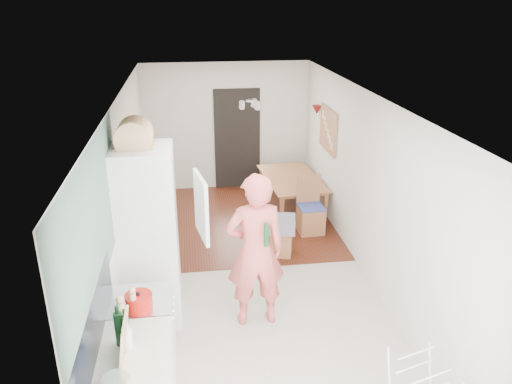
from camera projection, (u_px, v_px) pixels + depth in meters
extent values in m
cube|color=#BAAFA2|center=(250.00, 276.00, 6.98)|extent=(3.20, 7.00, 0.01)
cube|color=#582216|center=(236.00, 220.00, 8.68)|extent=(3.20, 3.30, 0.01)
cube|color=slate|center=(94.00, 223.00, 4.25)|extent=(0.02, 3.00, 1.30)
cube|color=black|center=(95.00, 331.00, 4.00)|extent=(0.02, 1.90, 0.50)
cube|color=black|center=(237.00, 139.00, 9.84)|extent=(0.90, 0.04, 2.00)
cube|color=white|center=(134.00, 354.00, 4.14)|extent=(0.62, 0.92, 0.06)
cube|color=white|center=(144.00, 340.00, 4.99)|extent=(0.60, 0.60, 0.88)
cube|color=silver|center=(140.00, 301.00, 4.82)|extent=(0.60, 0.60, 0.04)
cube|color=white|center=(148.00, 238.00, 5.70)|extent=(0.66, 0.66, 2.15)
cube|color=white|center=(201.00, 207.00, 5.33)|extent=(0.14, 0.56, 0.70)
cube|color=white|center=(173.00, 198.00, 5.57)|extent=(0.02, 0.52, 0.66)
cube|color=tan|center=(328.00, 130.00, 8.36)|extent=(0.03, 0.90, 0.70)
cube|color=#9B5833|center=(328.00, 130.00, 8.36)|extent=(0.00, 0.94, 0.74)
cone|color=maroon|center=(317.00, 110.00, 8.88)|extent=(0.18, 0.18, 0.16)
imported|color=#D45754|center=(255.00, 238.00, 5.62)|extent=(0.83, 0.57, 2.22)
imported|color=#9B5833|center=(293.00, 195.00, 9.11)|extent=(0.90, 1.48, 0.50)
cube|color=slate|center=(281.00, 224.00, 7.36)|extent=(0.51, 0.51, 0.19)
cylinder|color=red|center=(139.00, 302.00, 4.65)|extent=(0.28, 0.28, 0.15)
cylinder|color=silver|center=(116.00, 384.00, 3.70)|extent=(0.21, 0.21, 0.11)
cylinder|color=#153E1E|center=(266.00, 235.00, 5.41)|extent=(0.06, 0.06, 0.27)
cylinder|color=#153E1E|center=(119.00, 329.00, 4.15)|extent=(0.09, 0.09, 0.31)
cylinder|color=#153E1E|center=(126.00, 330.00, 4.16)|extent=(0.06, 0.06, 0.27)
cylinder|color=silver|center=(128.00, 338.00, 4.12)|extent=(0.09, 0.09, 0.20)
cylinder|color=tan|center=(121.00, 315.00, 4.38)|extent=(0.07, 0.07, 0.25)
cylinder|color=tan|center=(133.00, 303.00, 4.57)|extent=(0.06, 0.06, 0.22)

